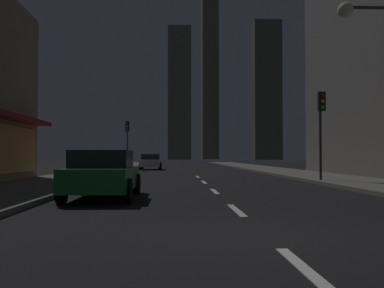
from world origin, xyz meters
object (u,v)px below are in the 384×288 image
(fire_hydrant_far_left, at_px, (108,168))
(street_lamp_right, at_px, (368,49))
(traffic_light_near_right, at_px, (321,116))
(car_parked_near, at_px, (103,174))
(traffic_light_far_left, at_px, (127,134))
(car_parked_far, at_px, (151,162))

(fire_hydrant_far_left, bearing_deg, street_lamp_right, -51.24)
(street_lamp_right, bearing_deg, traffic_light_near_right, 88.63)
(car_parked_near, height_order, fire_hydrant_far_left, car_parked_near)
(traffic_light_near_right, bearing_deg, traffic_light_far_left, 122.53)
(traffic_light_far_left, relative_size, street_lamp_right, 0.64)
(traffic_light_far_left, bearing_deg, street_lamp_right, -63.96)
(car_parked_far, height_order, fire_hydrant_far_left, car_parked_far)
(car_parked_far, bearing_deg, traffic_light_near_right, -65.31)
(traffic_light_far_left, bearing_deg, fire_hydrant_far_left, -92.79)
(traffic_light_near_right, bearing_deg, street_lamp_right, -91.37)
(car_parked_near, relative_size, traffic_light_far_left, 1.01)
(car_parked_near, bearing_deg, fire_hydrant_far_left, 98.32)
(traffic_light_near_right, relative_size, traffic_light_far_left, 1.00)
(car_parked_far, height_order, street_lamp_right, street_lamp_right)
(fire_hydrant_far_left, distance_m, street_lamp_right, 18.60)
(car_parked_near, height_order, car_parked_far, same)
(fire_hydrant_far_left, distance_m, traffic_light_far_left, 8.67)
(car_parked_far, height_order, traffic_light_near_right, traffic_light_near_right)
(car_parked_far, bearing_deg, street_lamp_right, -70.10)
(traffic_light_near_right, distance_m, traffic_light_far_left, 20.46)
(traffic_light_near_right, bearing_deg, car_parked_far, 114.69)
(street_lamp_right, bearing_deg, car_parked_far, 109.90)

